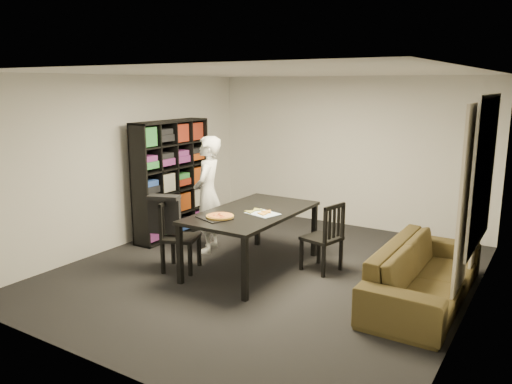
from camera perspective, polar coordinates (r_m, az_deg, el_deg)
The scene contains 16 objects.
room at distance 6.43m, azimuth 1.21°, elevation 1.80°, with size 5.01×5.51×2.61m.
window_pane at distance 6.15m, azimuth 24.62°, elevation 2.12°, with size 0.02×1.40×1.60m, color black.
window_frame at distance 6.15m, azimuth 24.57°, elevation 2.12°, with size 0.03×1.52×1.72m, color white.
curtain_left at distance 5.72m, azimuth 22.76°, elevation -1.99°, with size 0.03×0.70×2.25m, color beige.
curtain_right at distance 6.73m, azimuth 24.25°, elevation -0.11°, with size 0.03×0.70×2.25m, color beige.
bookshelf at distance 8.23m, azimuth -9.61°, elevation 1.45°, with size 0.35×1.50×1.90m, color black.
dining_table at distance 6.66m, azimuth -0.46°, elevation -2.78°, with size 1.08×1.94×0.81m.
chair_left at distance 6.78m, azimuth -9.34°, elevation -4.41°, with size 0.57×0.57×0.95m.
chair_right at distance 6.67m, azimuth 8.14°, elevation -4.69°, with size 0.53×0.53×0.94m.
draped_jacket at distance 6.76m, azimuth -10.43°, elevation -2.37°, with size 0.46×0.32×0.52m.
person at distance 7.41m, azimuth -5.53°, elevation -0.28°, with size 0.63×0.41×1.73m, color white.
baking_tray at distance 6.30m, azimuth -4.77°, elevation -2.97°, with size 0.40×0.32×0.01m, color black.
pepperoni_pizza at distance 6.29m, azimuth -4.13°, elevation -2.78°, with size 0.35×0.35×0.03m.
kitchen_towel at distance 6.50m, azimuth 0.78°, elevation -2.47°, with size 0.40×0.30×0.01m, color white.
pizza_slices at distance 6.55m, azimuth 0.37°, elevation -2.25°, with size 0.37×0.31×0.01m, color #C3863D, non-canonical shape.
sofa at distance 6.13m, azimuth 18.68°, elevation -8.81°, with size 2.26×0.88×0.66m, color #433A1B.
Camera 1 is at (3.24, -5.43, 2.46)m, focal length 35.00 mm.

